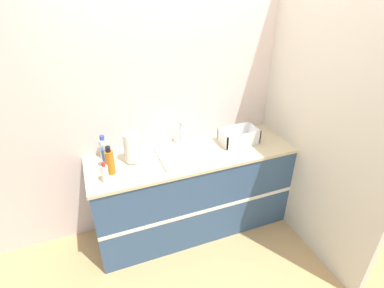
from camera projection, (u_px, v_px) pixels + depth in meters
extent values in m
plane|color=tan|center=(203.00, 244.00, 3.05)|extent=(12.00, 12.00, 0.00)
cube|color=silver|center=(180.00, 103.00, 2.92)|extent=(4.35, 0.06, 2.60)
cube|color=beige|center=(287.00, 101.00, 2.97)|extent=(0.06, 2.61, 2.60)
cube|color=#33517A|center=(193.00, 192.00, 3.08)|extent=(1.95, 0.61, 0.89)
cube|color=white|center=(204.00, 211.00, 2.84)|extent=(1.95, 0.01, 0.04)
cube|color=beige|center=(193.00, 154.00, 2.85)|extent=(1.98, 0.63, 0.03)
cube|color=silver|center=(188.00, 153.00, 2.83)|extent=(0.56, 0.44, 0.02)
cylinder|color=silver|center=(181.00, 132.00, 2.93)|extent=(0.02, 0.02, 0.23)
cylinder|color=silver|center=(183.00, 124.00, 2.82)|extent=(0.02, 0.11, 0.02)
cylinder|color=#4C4C51|center=(133.00, 161.00, 2.71)|extent=(0.09, 0.09, 0.01)
cylinder|color=white|center=(131.00, 148.00, 2.64)|extent=(0.13, 0.13, 0.28)
cube|color=white|center=(238.00, 142.00, 3.02)|extent=(0.37, 0.23, 0.01)
cube|color=white|center=(244.00, 140.00, 2.90)|extent=(0.37, 0.01, 0.14)
cube|color=white|center=(234.00, 131.00, 3.07)|extent=(0.37, 0.01, 0.14)
cube|color=white|center=(223.00, 139.00, 2.93)|extent=(0.01, 0.23, 0.14)
cube|color=white|center=(254.00, 132.00, 3.04)|extent=(0.01, 0.23, 0.14)
cylinder|color=#B26B19|center=(110.00, 162.00, 2.51)|extent=(0.07, 0.07, 0.21)
cylinder|color=black|center=(108.00, 149.00, 2.44)|extent=(0.04, 0.04, 0.05)
cylinder|color=silver|center=(104.00, 149.00, 2.73)|extent=(0.08, 0.08, 0.19)
cylinder|color=#334C9E|center=(102.00, 138.00, 2.67)|extent=(0.04, 0.04, 0.04)
cylinder|color=white|center=(105.00, 174.00, 2.42)|extent=(0.06, 0.06, 0.15)
cylinder|color=red|center=(103.00, 164.00, 2.38)|extent=(0.03, 0.03, 0.03)
cylinder|color=#2D56B7|center=(106.00, 158.00, 2.59)|extent=(0.07, 0.07, 0.19)
cylinder|color=silver|center=(104.00, 146.00, 2.53)|extent=(0.04, 0.04, 0.04)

